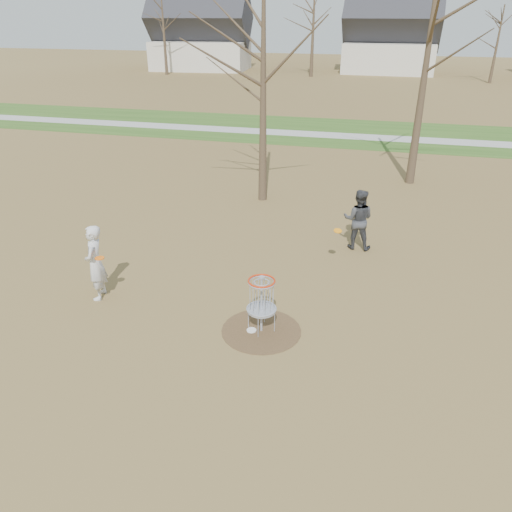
# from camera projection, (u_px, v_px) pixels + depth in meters

# --- Properties ---
(ground) EXTENTS (160.00, 160.00, 0.00)m
(ground) POSITION_uv_depth(u_px,v_px,m) (261.00, 331.00, 11.22)
(ground) COLOR brown
(ground) RESTS_ON ground
(green_band) EXTENTS (160.00, 8.00, 0.01)m
(green_band) POSITION_uv_depth(u_px,v_px,m) (344.00, 132.00, 29.49)
(green_band) COLOR #2D5119
(green_band) RESTS_ON ground
(footpath) EXTENTS (160.00, 1.50, 0.01)m
(footpath) POSITION_uv_depth(u_px,v_px,m) (343.00, 136.00, 28.61)
(footpath) COLOR #9E9E99
(footpath) RESTS_ON green_band
(dirt_circle) EXTENTS (1.80, 1.80, 0.01)m
(dirt_circle) POSITION_uv_depth(u_px,v_px,m) (261.00, 331.00, 11.22)
(dirt_circle) COLOR #47331E
(dirt_circle) RESTS_ON ground
(player_standing) EXTENTS (0.61, 0.79, 1.92)m
(player_standing) POSITION_uv_depth(u_px,v_px,m) (95.00, 263.00, 12.13)
(player_standing) COLOR silver
(player_standing) RESTS_ON ground
(player_throwing) EXTENTS (0.92, 0.73, 1.84)m
(player_throwing) POSITION_uv_depth(u_px,v_px,m) (358.00, 219.00, 14.76)
(player_throwing) COLOR #38393D
(player_throwing) RESTS_ON ground
(disc_grounded) EXTENTS (0.22, 0.22, 0.02)m
(disc_grounded) POSITION_uv_depth(u_px,v_px,m) (252.00, 330.00, 11.21)
(disc_grounded) COLOR white
(disc_grounded) RESTS_ON dirt_circle
(discs_in_play) EXTENTS (5.52, 3.40, 0.12)m
(discs_in_play) POSITION_uv_depth(u_px,v_px,m) (232.00, 243.00, 12.64)
(discs_in_play) COLOR orange
(discs_in_play) RESTS_ON ground
(disc_golf_basket) EXTENTS (0.64, 0.64, 1.35)m
(disc_golf_basket) POSITION_uv_depth(u_px,v_px,m) (262.00, 296.00, 10.82)
(disc_golf_basket) COLOR #9EA3AD
(disc_golf_basket) RESTS_ON ground
(bare_trees) EXTENTS (52.62, 44.98, 9.00)m
(bare_trees) POSITION_uv_depth(u_px,v_px,m) (389.00, 26.00, 39.60)
(bare_trees) COLOR #382B1E
(bare_trees) RESTS_ON ground
(houses_row) EXTENTS (56.51, 10.01, 7.26)m
(houses_row) POSITION_uv_depth(u_px,v_px,m) (412.00, 41.00, 54.44)
(houses_row) COLOR silver
(houses_row) RESTS_ON ground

